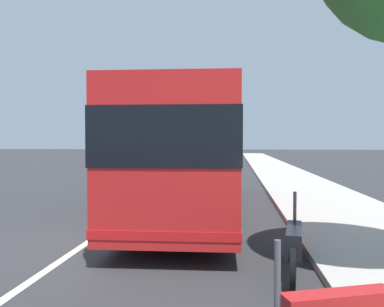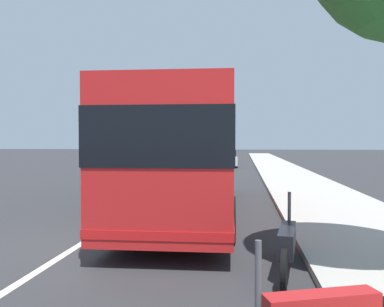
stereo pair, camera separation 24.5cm
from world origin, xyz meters
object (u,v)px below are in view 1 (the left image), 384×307
at_px(car_behind_bus, 221,159).
at_px(coach_bus, 191,151).
at_px(car_side_street, 173,159).
at_px(car_ahead_same_lane, 190,155).
at_px(motorcycle_by_tree, 294,244).

bearing_deg(car_behind_bus, coach_bus, 175.20).
relative_size(car_side_street, car_ahead_same_lane, 0.95).
bearing_deg(car_side_street, car_ahead_same_lane, 177.04).
xyz_separation_m(car_behind_bus, car_ahead_same_lane, (10.27, 3.86, 0.03)).
distance_m(motorcycle_by_tree, car_side_street, 28.64).
relative_size(coach_bus, car_side_street, 2.58).
bearing_deg(car_side_street, car_behind_bus, 92.75).
relative_size(car_behind_bus, car_ahead_same_lane, 0.89).
distance_m(coach_bus, motorcycle_by_tree, 6.16).
bearing_deg(motorcycle_by_tree, car_side_street, 22.03).
distance_m(coach_bus, car_ahead_same_lane, 33.15).
bearing_deg(coach_bus, car_ahead_same_lane, 4.72).
height_order(motorcycle_by_tree, car_ahead_same_lane, car_ahead_same_lane).
relative_size(coach_bus, car_ahead_same_lane, 2.45).
xyz_separation_m(motorcycle_by_tree, car_behind_bus, (28.18, 2.18, 0.20)).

